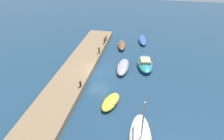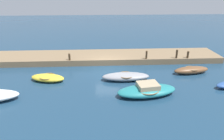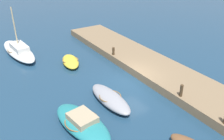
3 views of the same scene
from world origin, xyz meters
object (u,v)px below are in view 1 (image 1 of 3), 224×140
Objects in this scene: rowboat_blue at (142,40)px; mooring_post_west at (106,38)px; dinghy_yellow at (111,102)px; motorboat_teal at (145,63)px; mooring_post_mid_east at (99,50)px; mooring_post_east at (80,84)px; mooring_post_mid_west at (104,41)px; rowboat_brown at (122,45)px; rowboat_grey at (123,67)px.

mooring_post_west reaches higher than rowboat_blue.
motorboat_teal is (-8.33, 2.98, 0.12)m from dinghy_yellow.
rowboat_blue is at bearing 139.32° from mooring_post_mid_east.
rowboat_blue is 15.94m from mooring_post_east.
mooring_post_mid_west is 1.09× the size of mooring_post_mid_east.
rowboat_blue is 6.69m from mooring_post_mid_west.
mooring_post_mid_west is at bearing -86.06° from rowboat_brown.
motorboat_teal is 3.07m from rowboat_grey.
rowboat_brown is at bearing 102.25° from mooring_post_mid_west.
mooring_post_mid_east is at bearing -125.01° from rowboat_grey.
dinghy_yellow is at bearing -15.84° from rowboat_blue.
mooring_post_mid_west is (0.58, -2.67, 0.76)m from rowboat_brown.
rowboat_grey is at bearing -72.49° from motorboat_teal.
rowboat_brown reaches higher than dinghy_yellow.
rowboat_blue is 4.65× the size of mooring_post_mid_west.
mooring_post_west is at bearing -139.67° from motorboat_teal.
mooring_post_west is at bearing 180.00° from mooring_post_mid_west.
mooring_post_east is at bearing -52.06° from motorboat_teal.
dinghy_yellow is 4.71× the size of mooring_post_east.
mooring_post_mid_east reaches higher than mooring_post_west.
mooring_post_mid_east is (-1.35, -6.62, 0.65)m from motorboat_teal.
rowboat_brown is (2.79, -3.06, 0.04)m from rowboat_blue.
rowboat_brown is 3.92× the size of mooring_post_mid_west.
dinghy_yellow is at bearing -27.75° from motorboat_teal.
rowboat_grey is 6.66m from rowboat_brown.
rowboat_grey is 4.95× the size of mooring_post_mid_east.
mooring_post_east reaches higher than rowboat_grey.
mooring_post_west is at bearing -152.25° from dinghy_yellow.
mooring_post_west is 4.54m from mooring_post_mid_east.
mooring_post_mid_east is (3.88, -2.67, 0.72)m from rowboat_brown.
mooring_post_mid_east is at bearing -42.87° from rowboat_brown.
mooring_post_mid_west is (3.37, -5.73, 0.81)m from rowboat_blue.
dinghy_yellow is at bearing 15.65° from mooring_post_mid_west.
dinghy_yellow is 4.40× the size of mooring_post_west.
mooring_post_west reaches higher than motorboat_teal.
rowboat_grey reaches higher than rowboat_blue.
mooring_post_mid_east is (6.67, -5.73, 0.77)m from rowboat_blue.
rowboat_brown is 4.89× the size of mooring_post_west.
rowboat_grey is (-7.00, 0.21, 0.04)m from dinghy_yellow.
motorboat_teal is at bearing -2.19° from rowboat_blue.
mooring_post_mid_east is 8.19m from mooring_post_east.
dinghy_yellow is 0.67× the size of motorboat_teal.
rowboat_brown is at bearing -170.08° from rowboat_grey.
mooring_post_east reaches higher than rowboat_blue.
rowboat_blue is at bearing 120.44° from mooring_post_mid_west.
rowboat_grey is at bearing -19.93° from rowboat_blue.
mooring_post_mid_east reaches higher than dinghy_yellow.
motorboat_teal is 1.13× the size of rowboat_blue.
motorboat_teal is at bearing 54.93° from mooring_post_mid_west.
rowboat_brown is (-5.23, -3.95, -0.07)m from motorboat_teal.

